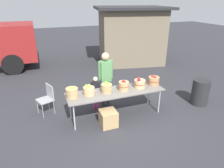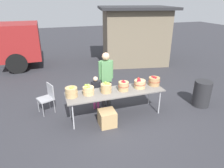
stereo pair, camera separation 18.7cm
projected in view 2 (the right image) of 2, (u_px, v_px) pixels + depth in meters
The scene contains 14 objects.
ground_plane at pixel (115, 115), 5.82m from camera, with size 40.00×40.00×0.00m, color #2D2D33.
market_table at pixel (115, 93), 5.54m from camera, with size 2.70×0.76×0.75m.
apple_basket_green_0 at pixel (71, 92), 5.19m from camera, with size 0.33×0.33×0.29m.
apple_basket_green_1 at pixel (88, 90), 5.32m from camera, with size 0.32×0.32×0.26m.
apple_basket_green_2 at pixel (106, 88), 5.44m from camera, with size 0.31×0.31×0.29m.
apple_basket_red_0 at pixel (123, 86), 5.54m from camera, with size 0.30×0.30×0.30m.
apple_basket_red_1 at pixel (140, 84), 5.71m from camera, with size 0.34×0.34×0.28m.
apple_basket_red_2 at pixel (154, 81), 5.88m from camera, with size 0.34×0.34×0.29m.
vendor_adult at pixel (106, 75), 5.99m from camera, with size 0.44×0.23×1.68m.
child_customer at pixel (96, 90), 5.93m from camera, with size 0.27×0.18×1.03m.
food_kiosk at pixel (134, 35), 10.23m from camera, with size 4.00×3.53×2.74m.
folding_chair at pixel (47, 96), 5.80m from camera, with size 0.52×0.52×0.86m.
trash_barrel at pixel (202, 93), 6.21m from camera, with size 0.52×0.52×0.80m, color #262628.
produce_crate at pixel (107, 118), 5.28m from camera, with size 0.42×0.42×0.42m, color tan.
Camera 2 is at (-1.68, -4.72, 3.10)m, focal length 32.38 mm.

